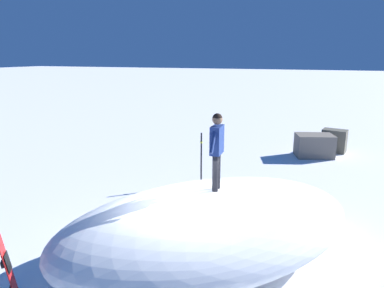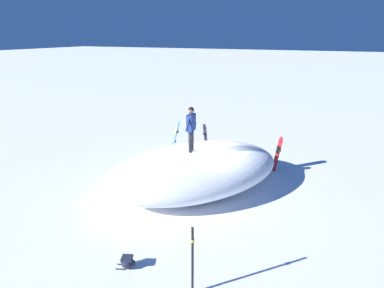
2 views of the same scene
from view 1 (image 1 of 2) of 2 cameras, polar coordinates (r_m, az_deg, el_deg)
ground at (r=8.77m, az=-2.13°, el=-19.04°), size 240.00×240.00×0.00m
snow_mound at (r=8.56m, az=2.98°, el=-13.15°), size 8.35×8.18×1.75m
snowboarder_standing at (r=8.00m, az=4.04°, el=-0.04°), size 1.07×0.24×1.80m
snowboard_secondary_upright at (r=7.81m, az=-27.51°, el=-17.70°), size 0.39×0.39×1.70m
backpack_near at (r=13.03m, az=9.65°, el=-6.77°), size 0.41×0.58×0.37m
trail_marker_pole at (r=13.29m, az=1.51°, el=-2.23°), size 0.10×0.10×2.01m
rock_outcrop at (r=18.45m, az=20.05°, el=-0.01°), size 2.60×2.54×1.15m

